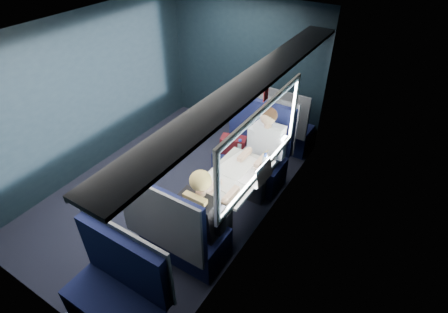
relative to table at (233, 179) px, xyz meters
The scene contains 13 objects.
ground 1.23m from the table, behind, with size 2.80×4.20×0.01m, color black.
room_shell 1.30m from the table, behind, with size 3.00×4.40×2.40m.
table is the anchor object (origin of this frame).
seat_bay_near 0.92m from the table, 102.69° to the left, with size 1.04×0.62×1.26m.
seat_bay_far 0.93m from the table, 101.78° to the right, with size 1.04×0.62×1.26m.
seat_row_front 1.82m from the table, 95.80° to the left, with size 1.04×0.51×1.16m.
seat_row_back 1.82m from the table, 95.80° to the right, with size 1.04×0.51×1.16m.
man 0.70m from the table, 84.48° to the left, with size 0.53×0.56×1.32m.
woman 0.71m from the table, 84.55° to the right, with size 0.53×0.56×1.32m.
papers 0.10m from the table, 58.92° to the left, with size 0.52×0.74×0.01m, color white.
laptop 0.35m from the table, 10.76° to the left, with size 0.27×0.35×0.26m.
bottle_small 0.44m from the table, 47.55° to the left, with size 0.07×0.07×0.23m.
cup 0.48m from the table, 50.53° to the left, with size 0.07×0.07×0.09m, color white.
Camera 1 is at (2.67, -2.84, 3.43)m, focal length 28.00 mm.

